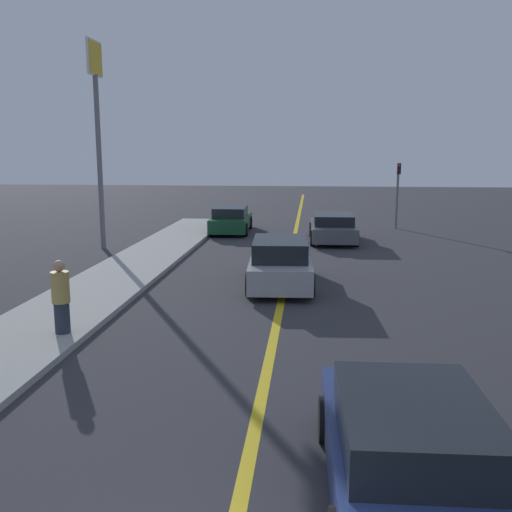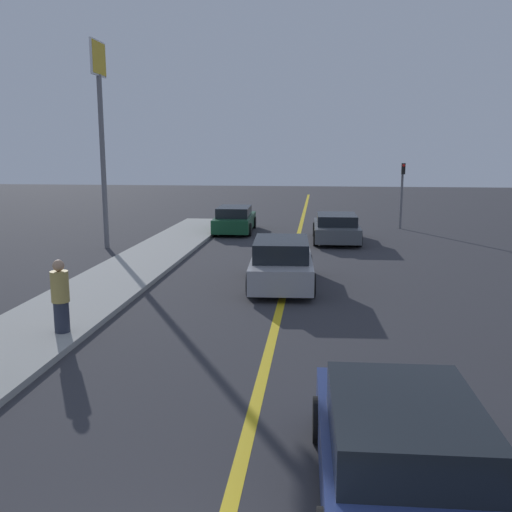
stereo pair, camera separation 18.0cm
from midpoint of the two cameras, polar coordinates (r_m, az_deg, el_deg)
road_center_line at (r=22.12m, az=3.28°, el=0.20°), size 0.20×60.00×0.01m
sidewalk_left at (r=19.11m, az=-13.11°, el=-1.51°), size 2.54×27.91×0.14m
car_near_right_lane at (r=7.02m, az=14.37°, el=-18.33°), size 2.03×4.09×1.31m
car_ahead_center at (r=16.85m, az=2.14°, el=-0.72°), size 2.06×4.41×1.42m
car_far_distant at (r=25.31m, az=7.49°, el=2.82°), size 2.08×4.33×1.23m
car_parked_left_lot at (r=27.96m, az=-2.70°, el=3.65°), size 1.95×4.38×1.27m
pedestrian_mid_group at (r=12.77m, az=-19.31°, el=-3.92°), size 0.38×0.38×1.58m
traffic_light at (r=29.91m, az=13.82°, el=6.64°), size 0.18×0.40×3.32m
roadside_sign at (r=23.93m, az=-15.86°, el=14.30°), size 0.20×1.43×8.14m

